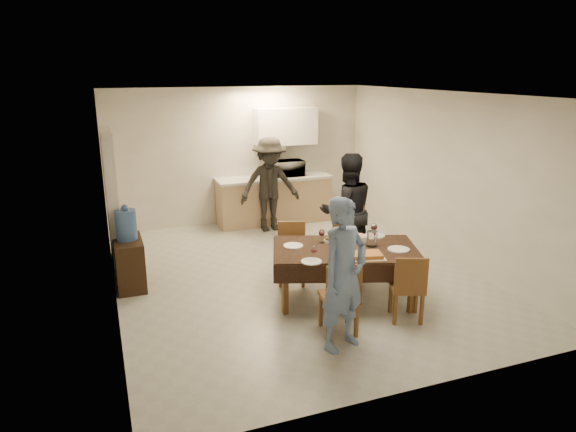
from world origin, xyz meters
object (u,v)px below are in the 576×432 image
console (130,263)px  microwave (289,168)px  dining_table (345,251)px  wine_bottle (340,236)px  water_pitcher (372,239)px  person_far (347,211)px  person_near (344,275)px  water_jug (126,225)px  person_kitchen (270,185)px  savoury_tart (367,255)px

console → microwave: size_ratio=1.35×
dining_table → wine_bottle: (-0.05, 0.05, 0.18)m
dining_table → water_pitcher: 0.38m
dining_table → person_far: size_ratio=1.19×
microwave → person_near: 4.86m
microwave → person_far: (-0.05, -2.61, -0.19)m
water_jug → person_near: size_ratio=0.25×
person_near → microwave: bearing=55.2°
dining_table → wine_bottle: size_ratio=6.97×
dining_table → microwave: size_ratio=3.78×
dining_table → wine_bottle: wine_bottle is taller
dining_table → console: bearing=170.4°
water_pitcher → person_kitchen: bearing=95.1°
person_far → dining_table: bearing=66.3°
water_jug → savoury_tart: size_ratio=0.99×
water_pitcher → person_near: 1.35m
water_pitcher → dining_table: bearing=171.9°
dining_table → water_jug: size_ratio=5.02×
person_far → wine_bottle: bearing=62.9°
dining_table → water_pitcher: water_pitcher is taller
dining_table → savoury_tart: savoury_tart is taller
water_jug → person_near: bearing=-50.5°
dining_table → person_kitchen: (0.06, 3.21, 0.19)m
person_far → water_pitcher: bearing=83.6°
water_jug → wine_bottle: (2.54, -1.37, -0.03)m
wine_bottle → microwave: (0.65, 3.61, 0.20)m
person_near → person_far: (1.10, 2.10, 0.04)m
water_pitcher → person_near: bearing=-132.0°
person_kitchen → console: bearing=-145.8°
microwave → person_far: bearing=88.9°
dining_table → console: (-2.59, 1.42, -0.34)m
console → microwave: 3.97m
savoury_tart → person_near: person_near is taller
savoury_tart → person_far: size_ratio=0.24×
person_near → console: bearing=108.5°
wine_bottle → person_kitchen: bearing=88.0°
dining_table → console: size_ratio=2.79×
person_near → person_far: person_far is taller
person_kitchen → wine_bottle: bearing=-92.0°
microwave → person_kitchen: 0.73m
wine_bottle → person_kitchen: 3.17m
microwave → water_pitcher: bearing=86.1°
microwave → person_kitchen: (-0.54, -0.45, -0.19)m
water_pitcher → person_near: (-0.90, -1.00, 0.02)m
water_jug → person_near: 3.20m
wine_bottle → microwave: 3.68m
water_jug → microwave: 3.90m
water_jug → person_far: person_far is taller
water_pitcher → savoury_tart: water_pitcher is taller
water_pitcher → person_kitchen: person_kitchen is taller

